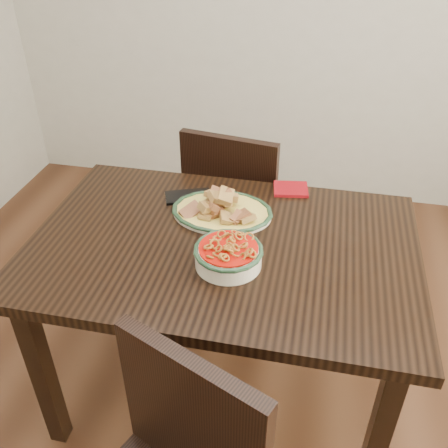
% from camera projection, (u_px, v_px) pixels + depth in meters
% --- Properties ---
extents(floor, '(3.50, 3.50, 0.00)m').
position_uv_depth(floor, '(234.00, 405.00, 2.00)').
color(floor, '#3C2113').
rests_on(floor, ground).
extents(dining_table, '(1.28, 0.85, 0.75)m').
position_uv_depth(dining_table, '(223.00, 264.00, 1.70)').
color(dining_table, black).
rests_on(dining_table, ground).
extents(chair_far, '(0.48, 0.48, 0.89)m').
position_uv_depth(chair_far, '(236.00, 206.00, 2.30)').
color(chair_far, black).
rests_on(chair_far, ground).
extents(fish_plate, '(0.36, 0.28, 0.11)m').
position_uv_depth(fish_plate, '(222.00, 204.00, 1.76)').
color(fish_plate, beige).
rests_on(fish_plate, dining_table).
extents(noodle_bowl, '(0.22, 0.22, 0.08)m').
position_uv_depth(noodle_bowl, '(228.00, 253.00, 1.53)').
color(noodle_bowl, '#F2E9CC').
rests_on(noodle_bowl, dining_table).
extents(smartphone, '(0.19, 0.15, 0.01)m').
position_uv_depth(smartphone, '(188.00, 196.00, 1.88)').
color(smartphone, black).
rests_on(smartphone, dining_table).
extents(napkin, '(0.14, 0.13, 0.01)m').
position_uv_depth(napkin, '(291.00, 189.00, 1.92)').
color(napkin, maroon).
rests_on(napkin, dining_table).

